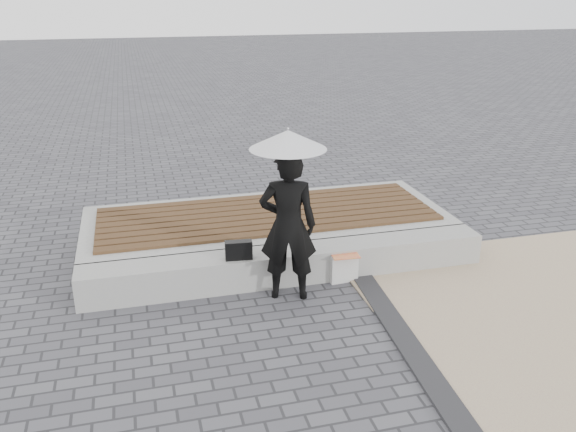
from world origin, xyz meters
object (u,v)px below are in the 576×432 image
Objects in this scene: parasol at (288,140)px; canvas_tote at (343,267)px; seating_ledge at (289,264)px; handbag at (239,250)px; woman at (288,226)px.

parasol reaches higher than canvas_tote.
handbag reaches higher than seating_ledge.
canvas_tote is (0.75, 0.20, -1.69)m from parasol.
woman is 0.99m from parasol.
woman reaches higher than handbag.
woman is (-0.12, -0.41, 0.68)m from seating_ledge.
parasol is at bearing -64.24° from woman.
parasol reaches higher than woman.
seating_ledge is at bearing 15.11° from handbag.
parasol is at bearing -24.89° from handbag.
canvas_tote is (1.27, -0.10, -0.33)m from handbag.
handbag is (-0.52, 0.30, -0.37)m from woman.
woman is 1.05m from canvas_tote.
parasol is (-0.12, -0.41, 1.67)m from seating_ledge.
woman reaches higher than canvas_tote.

